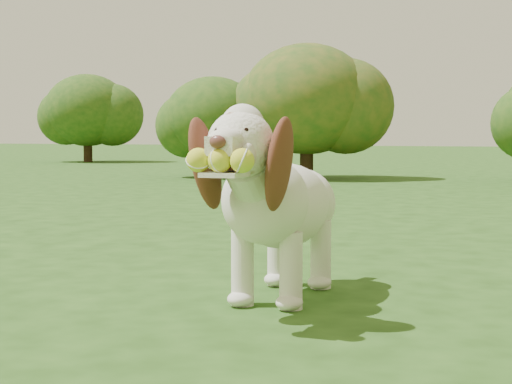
% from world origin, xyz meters
% --- Properties ---
extents(ground, '(80.00, 80.00, 0.00)m').
position_xyz_m(ground, '(0.00, 0.00, 0.00)').
color(ground, '#1F3F12').
rests_on(ground, ground).
extents(dog, '(0.42, 1.11, 0.72)m').
position_xyz_m(dog, '(0.21, -0.13, 0.38)').
color(dog, white).
rests_on(dog, ground).
extents(shrub_a, '(1.41, 1.41, 1.46)m').
position_xyz_m(shrub_a, '(-3.99, 7.29, 0.86)').
color(shrub_a, '#382314').
rests_on(shrub_a, ground).
extents(shrub_g, '(1.93, 1.93, 2.00)m').
position_xyz_m(shrub_g, '(-9.67, 11.90, 1.18)').
color(shrub_g, '#382314').
rests_on(shrub_g, ground).
extents(shrub_b, '(1.84, 1.84, 1.91)m').
position_xyz_m(shrub_b, '(-2.65, 7.61, 1.12)').
color(shrub_b, '#382314').
rests_on(shrub_b, ground).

